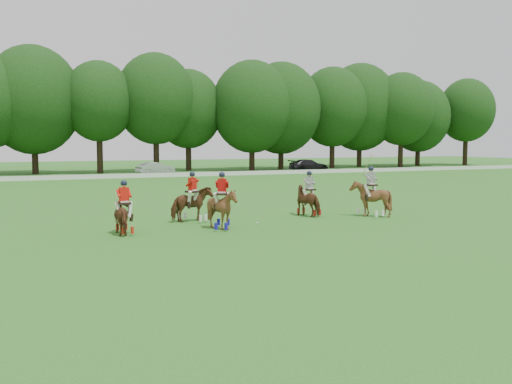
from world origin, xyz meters
name	(u,v)px	position (x,y,z in m)	size (l,w,h in m)	color
ground	(278,238)	(0.00, 0.00, 0.00)	(180.00, 180.00, 0.00)	#29601B
tree_line	(101,102)	(0.26, 48.05, 8.23)	(117.98, 14.32, 14.75)	black
boundary_rail	(115,176)	(0.00, 38.00, 0.22)	(120.00, 0.10, 0.44)	white
car_mid	(155,168)	(5.16, 42.50, 0.69)	(1.47, 4.22, 1.39)	#AEAEB4
car_right	(309,165)	(24.36, 42.50, 0.72)	(2.03, 4.98, 1.45)	black
polo_red_a	(124,215)	(-5.31, 3.22, 0.77)	(1.07, 1.75, 2.17)	#503015
polo_red_b	(193,204)	(-1.79, 5.48, 0.83)	(2.11, 2.06, 2.33)	#503015
polo_red_c	(222,208)	(-1.28, 2.86, 0.89)	(1.93, 2.02, 2.43)	#503015
polo_stripe_a	(309,200)	(4.17, 5.22, 0.80)	(1.32, 1.97, 2.24)	#503015
polo_stripe_b	(370,198)	(6.86, 3.83, 0.92)	(1.68, 1.83, 3.03)	#503015
polo_ball	(257,223)	(0.69, 3.69, 0.04)	(0.09, 0.09, 0.09)	white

